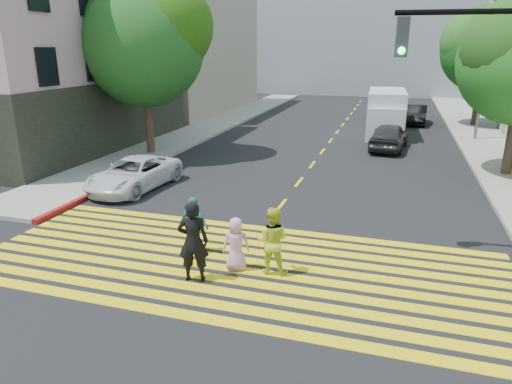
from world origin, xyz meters
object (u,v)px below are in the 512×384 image
at_px(white_sedan, 134,174).
at_px(pedestrian_child, 236,244).
at_px(pedestrian_woman, 272,241).
at_px(tree_left, 145,39).
at_px(tree_right_far, 486,45).
at_px(pedestrian_man, 193,241).
at_px(dark_car_parked, 416,115).
at_px(dark_car_near, 389,136).
at_px(silver_car, 391,108).
at_px(pedestrian_extra, 194,225).
at_px(white_van, 386,114).

bearing_deg(white_sedan, pedestrian_child, -36.23).
bearing_deg(pedestrian_woman, tree_left, -52.68).
height_order(tree_right_far, pedestrian_man, tree_right_far).
distance_m(pedestrian_child, dark_car_parked, 25.37).
xyz_separation_m(white_sedan, dark_car_parked, (10.80, 19.69, 0.06)).
bearing_deg(dark_car_near, tree_right_far, -114.44).
xyz_separation_m(pedestrian_woman, silver_car, (2.13, 27.43, -0.11)).
bearing_deg(tree_right_far, pedestrian_extra, -112.65).
xyz_separation_m(pedestrian_man, dark_car_near, (3.96, 16.24, -0.26)).
xyz_separation_m(dark_car_near, silver_car, (-0.18, 12.06, 0.01)).
bearing_deg(tree_right_far, pedestrian_man, -110.32).
height_order(pedestrian_child, dark_car_near, dark_car_near).
bearing_deg(tree_left, white_sedan, -67.40).
relative_size(tree_right_far, pedestrian_extra, 5.18).
bearing_deg(pedestrian_man, tree_left, -73.01).
bearing_deg(silver_car, pedestrian_man, 75.25).
bearing_deg(pedestrian_woman, dark_car_parked, -102.58).
bearing_deg(white_van, pedestrian_child, -100.41).
bearing_deg(white_sedan, silver_car, 72.85).
distance_m(dark_car_near, dark_car_parked, 9.57).
height_order(tree_right_far, pedestrian_woman, tree_right_far).
bearing_deg(white_van, tree_left, -142.83).
xyz_separation_m(tree_right_far, pedestrian_child, (-8.69, -24.79, -4.73)).
relative_size(tree_left, dark_car_near, 1.98).
height_order(tree_left, tree_right_far, tree_left).
bearing_deg(pedestrian_extra, white_sedan, -30.86).
bearing_deg(tree_left, dark_car_parked, 47.50).
bearing_deg(pedestrian_child, dark_car_parked, -122.65).
bearing_deg(dark_car_parked, pedestrian_man, -98.76).
xyz_separation_m(tree_left, tree_right_far, (16.95, 14.13, -0.23)).
bearing_deg(silver_car, white_sedan, 60.89).
xyz_separation_m(tree_left, pedestrian_man, (7.48, -11.42, -4.66)).
relative_size(tree_left, tree_right_far, 1.04).
distance_m(silver_car, white_van, 7.79).
bearing_deg(silver_car, dark_car_parked, 117.24).
bearing_deg(pedestrian_woman, pedestrian_man, 24.30).
xyz_separation_m(pedestrian_woman, white_sedan, (-6.87, 5.11, -0.24)).
relative_size(tree_right_far, white_van, 1.37).
bearing_deg(pedestrian_man, dark_car_near, -119.95).
height_order(dark_car_parked, white_van, white_van).
height_order(tree_right_far, pedestrian_child, tree_right_far).
xyz_separation_m(tree_right_far, dark_car_near, (-5.51, -9.31, -4.69)).
xyz_separation_m(pedestrian_woman, dark_car_parked, (3.93, 24.80, -0.18)).
bearing_deg(white_sedan, tree_left, 117.42).
height_order(pedestrian_man, white_sedan, pedestrian_man).
height_order(tree_left, dark_car_parked, tree_left).
distance_m(pedestrian_man, white_sedan, 7.95).
distance_m(white_sedan, silver_car, 24.06).
xyz_separation_m(tree_right_far, pedestrian_extra, (-10.08, -24.16, -4.64)).
bearing_deg(tree_left, dark_car_near, 22.87).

